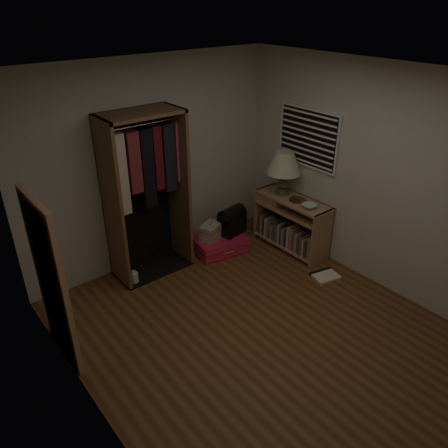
{
  "coord_description": "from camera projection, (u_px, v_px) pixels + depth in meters",
  "views": [
    {
      "loc": [
        -2.53,
        -2.55,
        3.21
      ],
      "look_at": [
        0.3,
        0.95,
        0.8
      ],
      "focal_mm": 35.0,
      "sensor_mm": 36.0,
      "label": 1
    }
  ],
  "objects": [
    {
      "name": "ground",
      "position": [
        258.0,
        331.0,
        4.67
      ],
      "size": [
        4.0,
        4.0,
        0.0
      ],
      "primitive_type": "plane",
      "color": "#593619",
      "rests_on": "ground"
    },
    {
      "name": "room_walls",
      "position": [
        267.0,
        200.0,
        4.03
      ],
      "size": [
        3.52,
        4.02,
        2.6
      ],
      "color": "beige",
      "rests_on": "ground"
    },
    {
      "name": "floor_mirror",
      "position": [
        51.0,
        282.0,
        4.01
      ],
      "size": [
        0.06,
        0.8,
        1.7
      ],
      "color": "tan",
      "rests_on": "ground"
    },
    {
      "name": "open_wardrobe",
      "position": [
        146.0,
        181.0,
        5.18
      ],
      "size": [
        1.02,
        0.5,
        2.05
      ],
      "color": "brown",
      "rests_on": "ground"
    },
    {
      "name": "pink_suitcase",
      "position": [
        220.0,
        244.0,
        6.05
      ],
      "size": [
        0.78,
        0.62,
        0.21
      ],
      "rotation": [
        0.0,
        0.0,
        -0.17
      ],
      "color": "red",
      "rests_on": "ground"
    },
    {
      "name": "train_case",
      "position": [
        211.0,
        231.0,
        5.94
      ],
      "size": [
        0.38,
        0.33,
        0.23
      ],
      "rotation": [
        0.0,
        0.0,
        0.41
      ],
      "color": "tan",
      "rests_on": "pink_suitcase"
    },
    {
      "name": "floor_book",
      "position": [
        324.0,
        275.0,
        5.56
      ],
      "size": [
        0.37,
        0.32,
        0.03
      ],
      "rotation": [
        0.0,
        0.0,
        -0.24
      ],
      "color": "#F3E8CD",
      "rests_on": "ground"
    },
    {
      "name": "black_bag",
      "position": [
        232.0,
        220.0,
        6.03
      ],
      "size": [
        0.4,
        0.29,
        0.4
      ],
      "rotation": [
        0.0,
        0.0,
        0.16
      ],
      "color": "black",
      "rests_on": "pink_suitcase"
    },
    {
      "name": "console_bookshelf",
      "position": [
        289.0,
        221.0,
        6.05
      ],
      "size": [
        0.42,
        1.12,
        0.75
      ],
      "color": "#A2744E",
      "rests_on": "ground"
    },
    {
      "name": "white_jug",
      "position": [
        134.0,
        278.0,
        5.39
      ],
      "size": [
        0.12,
        0.12,
        0.18
      ],
      "rotation": [
        0.0,
        0.0,
        0.2
      ],
      "color": "silver",
      "rests_on": "ground"
    },
    {
      "name": "brass_tray",
      "position": [
        298.0,
        200.0,
        5.8
      ],
      "size": [
        0.26,
        0.26,
        0.01
      ],
      "rotation": [
        0.0,
        0.0,
        -0.14
      ],
      "color": "#9E733C",
      "rests_on": "console_bookshelf"
    },
    {
      "name": "table_lamp",
      "position": [
        284.0,
        164.0,
        5.79
      ],
      "size": [
        0.59,
        0.59,
        0.6
      ],
      "rotation": [
        0.0,
        0.0,
        -0.28
      ],
      "color": "#474F26",
      "rests_on": "console_bookshelf"
    },
    {
      "name": "ceramic_bowl",
      "position": [
        309.0,
        206.0,
        5.6
      ],
      "size": [
        0.21,
        0.21,
        0.05
      ],
      "primitive_type": "imported",
      "rotation": [
        0.0,
        0.0,
        -0.16
      ],
      "color": "#ACCEB2",
      "rests_on": "console_bookshelf"
    }
  ]
}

